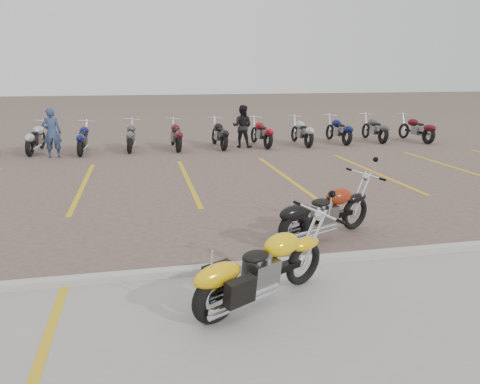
# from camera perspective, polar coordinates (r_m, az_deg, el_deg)

# --- Properties ---
(ground) EXTENTS (100.00, 100.00, 0.00)m
(ground) POSITION_cam_1_polar(r_m,az_deg,el_deg) (8.82, -3.69, -4.41)
(ground) COLOR #715A51
(ground) RESTS_ON ground
(concrete_apron) EXTENTS (60.00, 5.00, 0.01)m
(concrete_apron) POSITION_cam_1_polar(r_m,az_deg,el_deg) (4.87, 4.70, -21.51)
(concrete_apron) COLOR #9E9B93
(concrete_apron) RESTS_ON ground
(curb) EXTENTS (60.00, 0.18, 0.12)m
(curb) POSITION_cam_1_polar(r_m,az_deg,el_deg) (6.96, -1.24, -9.22)
(curb) COLOR #ADAAA3
(curb) RESTS_ON ground
(parking_stripes) EXTENTS (38.00, 5.50, 0.01)m
(parking_stripes) POSITION_cam_1_polar(r_m,az_deg,el_deg) (12.64, -6.36, 1.41)
(parking_stripes) COLOR gold
(parking_stripes) RESTS_ON ground
(yellow_cruiser) EXTENTS (1.95, 1.16, 0.89)m
(yellow_cruiser) POSITION_cam_1_polar(r_m,az_deg,el_deg) (5.92, 2.22, -9.65)
(yellow_cruiser) COLOR black
(yellow_cruiser) RESTS_ON ground
(flame_cruiser) EXTENTS (2.02, 1.01, 0.89)m
(flame_cruiser) POSITION_cam_1_polar(r_m,az_deg,el_deg) (8.23, 10.08, -2.79)
(flame_cruiser) COLOR black
(flame_cruiser) RESTS_ON ground
(person_a) EXTENTS (0.62, 0.41, 1.68)m
(person_a) POSITION_cam_1_polar(r_m,az_deg,el_deg) (17.01, -21.95, 6.71)
(person_a) COLOR navy
(person_a) RESTS_ON ground
(person_b) EXTENTS (0.97, 0.89, 1.61)m
(person_b) POSITION_cam_1_polar(r_m,az_deg,el_deg) (17.95, 0.28, 8.01)
(person_b) COLOR black
(person_b) RESTS_ON ground
(bg_bike_row) EXTENTS (18.82, 2.01, 1.10)m
(bg_bike_row) POSITION_cam_1_polar(r_m,az_deg,el_deg) (17.88, -5.31, 7.10)
(bg_bike_row) COLOR black
(bg_bike_row) RESTS_ON ground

